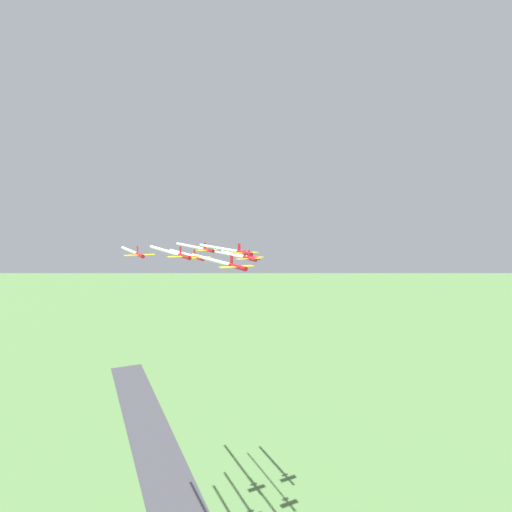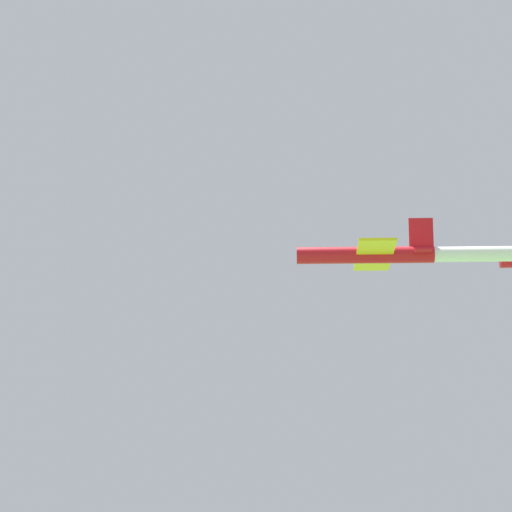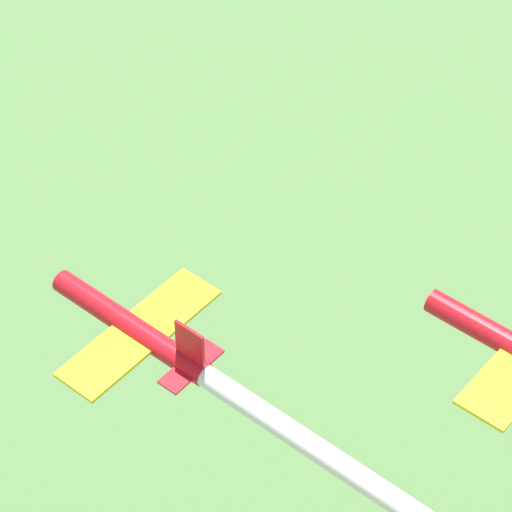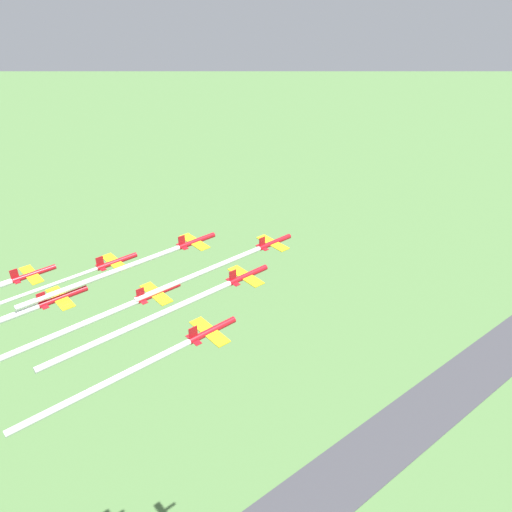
{
  "view_description": "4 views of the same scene",
  "coord_description": "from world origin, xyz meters",
  "px_view_note": "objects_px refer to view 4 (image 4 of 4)",
  "views": [
    {
      "loc": [
        -91.25,
        62.23,
        136.08
      ],
      "look_at": [
        -28.61,
        -25.61,
        125.97
      ],
      "focal_mm": 28.0,
      "sensor_mm": 36.0,
      "label": 1
    },
    {
      "loc": [
        -70.85,
        -93.65,
        102.6
      ],
      "look_at": [
        -33.11,
        -15.09,
        123.71
      ],
      "focal_mm": 85.0,
      "sensor_mm": 36.0,
      "label": 2
    },
    {
      "loc": [
        -12.15,
        -58.33,
        168.38
      ],
      "look_at": [
        -21.43,
        -14.45,
        123.97
      ],
      "focal_mm": 85.0,
      "sensor_mm": 36.0,
      "label": 3
    },
    {
      "loc": [
        74.52,
        15.67,
        181.76
      ],
      "look_at": [
        -22.35,
        -23.26,
        121.08
      ],
      "focal_mm": 35.0,
      "sensor_mm": 36.0,
      "label": 4
    }
  ],
  "objects_px": {
    "jet_7": "(61,297)",
    "jet_1": "(195,241)",
    "jet_0": "(274,242)",
    "jet_3": "(116,262)",
    "jet_4": "(157,293)",
    "jet_5": "(211,331)",
    "jet_6": "(32,274)",
    "jet_2": "(247,275)"
  },
  "relations": [
    {
      "from": "jet_3",
      "to": "jet_5",
      "type": "height_order",
      "value": "jet_5"
    },
    {
      "from": "jet_2",
      "to": "jet_4",
      "type": "height_order",
      "value": "jet_2"
    },
    {
      "from": "jet_4",
      "to": "jet_7",
      "type": "relative_size",
      "value": 1.0
    },
    {
      "from": "jet_0",
      "to": "jet_5",
      "type": "height_order",
      "value": "jet_5"
    },
    {
      "from": "jet_6",
      "to": "jet_0",
      "type": "bearing_deg",
      "value": 59.53
    },
    {
      "from": "jet_0",
      "to": "jet_5",
      "type": "xyz_separation_m",
      "value": [
        37.82,
        1.71,
        1.25
      ]
    },
    {
      "from": "jet_4",
      "to": "jet_3",
      "type": "bearing_deg",
      "value": 180.0
    },
    {
      "from": "jet_4",
      "to": "jet_7",
      "type": "bearing_deg",
      "value": -120.47
    },
    {
      "from": "jet_1",
      "to": "jet_7",
      "type": "xyz_separation_m",
      "value": [
        28.84,
        -15.25,
        -1.43
      ]
    },
    {
      "from": "jet_0",
      "to": "jet_1",
      "type": "bearing_deg",
      "value": -120.47
    },
    {
      "from": "jet_5",
      "to": "jet_7",
      "type": "xyz_separation_m",
      "value": [
        0.96,
        -33.08,
        -0.6
      ]
    },
    {
      "from": "jet_1",
      "to": "jet_5",
      "type": "bearing_deg",
      "value": -29.54
    },
    {
      "from": "jet_3",
      "to": "jet_0",
      "type": "bearing_deg",
      "value": 59.53
    },
    {
      "from": "jet_5",
      "to": "jet_4",
      "type": "bearing_deg",
      "value": 180.0
    },
    {
      "from": "jet_6",
      "to": "jet_7",
      "type": "bearing_deg",
      "value": 0.0
    },
    {
      "from": "jet_0",
      "to": "jet_1",
      "type": "xyz_separation_m",
      "value": [
        9.94,
        -16.11,
        2.08
      ]
    },
    {
      "from": "jet_6",
      "to": "jet_4",
      "type": "bearing_deg",
      "value": 29.54
    },
    {
      "from": "jet_0",
      "to": "jet_6",
      "type": "height_order",
      "value": "jet_0"
    },
    {
      "from": "jet_4",
      "to": "jet_7",
      "type": "xyz_separation_m",
      "value": [
        9.94,
        -16.11,
        1.12
      ]
    },
    {
      "from": "jet_0",
      "to": "jet_4",
      "type": "distance_m",
      "value": 32.63
    },
    {
      "from": "jet_3",
      "to": "jet_5",
      "type": "xyz_separation_m",
      "value": [
        17.95,
        33.93,
        2.91
      ]
    },
    {
      "from": "jet_4",
      "to": "jet_6",
      "type": "distance_m",
      "value": 33.19
    },
    {
      "from": "jet_2",
      "to": "jet_6",
      "type": "xyz_separation_m",
      "value": [
        10.9,
        -49.19,
        -4.86
      ]
    },
    {
      "from": "jet_0",
      "to": "jet_7",
      "type": "height_order",
      "value": "jet_7"
    },
    {
      "from": "jet_1",
      "to": "jet_4",
      "type": "distance_m",
      "value": 19.1
    },
    {
      "from": "jet_0",
      "to": "jet_7",
      "type": "distance_m",
      "value": 49.88
    },
    {
      "from": "jet_0",
      "to": "jet_2",
      "type": "relative_size",
      "value": 1.0
    },
    {
      "from": "jet_1",
      "to": "jet_4",
      "type": "xyz_separation_m",
      "value": [
        18.91,
        0.86,
        -2.54
      ]
    },
    {
      "from": "jet_3",
      "to": "jet_6",
      "type": "height_order",
      "value": "jet_3"
    },
    {
      "from": "jet_3",
      "to": "jet_6",
      "type": "relative_size",
      "value": 1.0
    },
    {
      "from": "jet_0",
      "to": "jet_1",
      "type": "distance_m",
      "value": 19.04
    },
    {
      "from": "jet_1",
      "to": "jet_3",
      "type": "relative_size",
      "value": 1.0
    },
    {
      "from": "jet_0",
      "to": "jet_4",
      "type": "height_order",
      "value": "jet_0"
    },
    {
      "from": "jet_1",
      "to": "jet_6",
      "type": "bearing_deg",
      "value": -120.47
    },
    {
      "from": "jet_7",
      "to": "jet_1",
      "type": "bearing_deg",
      "value": 90.0
    },
    {
      "from": "jet_7",
      "to": "jet_0",
      "type": "bearing_deg",
      "value": 78.91
    },
    {
      "from": "jet_0",
      "to": "jet_3",
      "type": "xyz_separation_m",
      "value": [
        19.87,
        -32.22,
        -1.67
      ]
    },
    {
      "from": "jet_1",
      "to": "jet_5",
      "type": "xyz_separation_m",
      "value": [
        27.88,
        17.82,
        -0.83
      ]
    },
    {
      "from": "jet_4",
      "to": "jet_7",
      "type": "height_order",
      "value": "jet_7"
    },
    {
      "from": "jet_1",
      "to": "jet_6",
      "type": "height_order",
      "value": "jet_1"
    },
    {
      "from": "jet_4",
      "to": "jet_5",
      "type": "distance_m",
      "value": 19.27
    },
    {
      "from": "jet_5",
      "to": "jet_6",
      "type": "bearing_deg",
      "value": -161.22
    }
  ]
}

